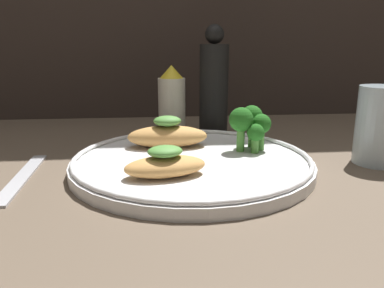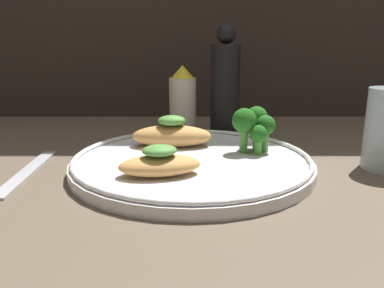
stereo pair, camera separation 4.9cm
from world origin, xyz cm
name	(u,v)px [view 1 (the left image)]	position (x,y,z in cm)	size (l,w,h in cm)	color
ground_plane	(192,172)	(0.00, 0.00, -0.50)	(180.00, 180.00, 1.00)	brown
plate	(192,162)	(0.00, 0.00, 0.99)	(31.45, 31.45, 2.00)	white
grilled_meat_front	(165,164)	(-3.67, -6.44, 2.80)	(10.08, 6.32, 3.56)	tan
grilled_meat_middle	(168,135)	(-2.96, 6.31, 3.19)	(11.62, 4.87, 4.62)	tan
broccoli_bunch	(250,123)	(8.58, 3.55, 5.30)	(6.07, 5.91, 6.21)	#4C8E38
sauce_bottle	(172,102)	(-1.67, 19.83, 5.99)	(4.85, 4.85, 12.53)	silver
pepper_grinder	(214,86)	(5.89, 19.83, 8.81)	(5.15, 5.15, 19.39)	black
drinking_glass	(382,126)	(25.77, -0.25, 5.31)	(6.62, 6.62, 10.62)	silver
fork	(22,176)	(-21.11, -1.58, 0.30)	(2.64, 18.11, 0.60)	#B2B2B7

